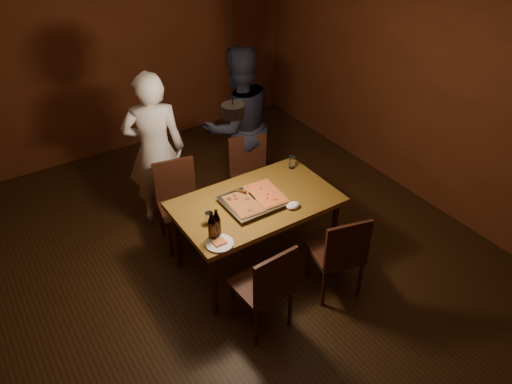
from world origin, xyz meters
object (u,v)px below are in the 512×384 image
chair_far_right (250,169)px  diner_dark (239,125)px  chair_near_left (267,283)px  plate_slice (220,243)px  dining_table (256,207)px  beer_bottle_a (212,226)px  pizza_tray (254,201)px  beer_bottle_b (217,223)px  chair_near_right (341,250)px  diner_white (155,150)px  pendant_lamp (233,109)px  chair_far_left (178,195)px

chair_far_right → diner_dark: 0.52m
chair_near_left → plate_slice: bearing=113.6°
diner_dark → dining_table: bearing=69.4°
beer_bottle_a → pizza_tray: bearing=22.0°
chair_far_right → chair_near_left: (-0.80, -1.52, 0.00)m
beer_bottle_b → diner_dark: diner_dark is taller
chair_near_right → diner_white: bearing=128.0°
pizza_tray → chair_far_right: bearing=54.5°
diner_white → chair_near_right: bearing=134.6°
pendant_lamp → diner_dark: bearing=57.5°
beer_bottle_b → chair_near_right: bearing=-29.7°
chair_near_right → beer_bottle_a: bearing=166.5°
chair_near_left → beer_bottle_b: (-0.17, 0.51, 0.35)m
chair_far_left → chair_near_left: same height
chair_far_left → plate_slice: chair_far_left is taller
chair_far_left → beer_bottle_a: bearing=93.5°
chair_near_left → chair_near_right: same height
beer_bottle_a → plate_slice: size_ratio=1.16×
beer_bottle_a → diner_white: 1.45m
chair_far_right → plate_slice: bearing=65.1°
plate_slice → chair_far_left: bearing=83.1°
beer_bottle_b → chair_near_left: bearing=-72.1°
chair_near_right → pendant_lamp: 1.55m
plate_slice → diner_white: size_ratio=0.14×
pizza_tray → diner_white: (-0.44, 1.22, 0.08)m
chair_far_right → chair_near_right: 1.54m
chair_far_left → diner_white: size_ratio=0.29×
dining_table → chair_near_left: bearing=-116.8°
beer_bottle_b → dining_table: bearing=23.6°
pendant_lamp → beer_bottle_a: bearing=-150.0°
chair_far_left → chair_near_left: 1.51m
dining_table → diner_white: 1.29m
plate_slice → diner_dark: bearing=53.7°
chair_far_left → beer_bottle_a: 1.08m
chair_near_left → pendant_lamp: bearing=76.1°
dining_table → pendant_lamp: 1.11m
chair_far_right → plate_slice: 1.52m
chair_near_left → chair_near_right: (0.76, -0.02, 0.00)m
chair_near_left → diner_dark: size_ratio=0.27×
dining_table → beer_bottle_b: 0.63m
chair_far_right → pizza_tray: 0.95m
chair_far_left → diner_dark: diner_dark is taller
chair_far_left → beer_bottle_b: 1.06m
pizza_tray → beer_bottle_b: 0.56m
beer_bottle_b → diner_dark: size_ratio=0.15×
plate_slice → diner_dark: size_ratio=0.13×
chair_far_right → beer_bottle_b: beer_bottle_b is taller
chair_near_left → plate_slice: chair_near_left is taller
chair_near_right → diner_white: 2.16m
chair_near_right → pendant_lamp: bearing=146.0°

